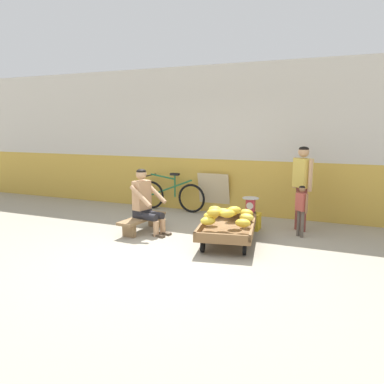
# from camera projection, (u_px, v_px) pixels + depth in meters

# --- Properties ---
(ground_plane) EXTENTS (80.00, 80.00, 0.00)m
(ground_plane) POSITION_uv_depth(u_px,v_px,m) (163.00, 256.00, 5.49)
(ground_plane) COLOR gray
(back_wall) EXTENTS (16.00, 0.30, 3.15)m
(back_wall) POSITION_uv_depth(u_px,v_px,m) (229.00, 140.00, 8.08)
(back_wall) COLOR gold
(back_wall) RESTS_ON ground
(banana_cart) EXTENTS (1.08, 1.57, 0.36)m
(banana_cart) POSITION_uv_depth(u_px,v_px,m) (228.00, 229.00, 6.06)
(banana_cart) COLOR brown
(banana_cart) RESTS_ON ground
(banana_pile) EXTENTS (0.95, 1.16, 0.26)m
(banana_pile) POSITION_uv_depth(u_px,v_px,m) (228.00, 214.00, 6.12)
(banana_pile) COLOR yellow
(banana_pile) RESTS_ON banana_cart
(low_bench) EXTENTS (0.41, 1.13, 0.27)m
(low_bench) POSITION_uv_depth(u_px,v_px,m) (142.00, 221.00, 6.76)
(low_bench) COLOR olive
(low_bench) RESTS_ON ground
(vendor_seated) EXTENTS (0.72, 0.57, 1.14)m
(vendor_seated) POSITION_uv_depth(u_px,v_px,m) (146.00, 201.00, 6.65)
(vendor_seated) COLOR tan
(vendor_seated) RESTS_ON ground
(plastic_crate) EXTENTS (0.36, 0.28, 0.30)m
(plastic_crate) POSITION_uv_depth(u_px,v_px,m) (250.00, 221.00, 6.92)
(plastic_crate) COLOR gold
(plastic_crate) RESTS_ON ground
(weighing_scale) EXTENTS (0.30, 0.30, 0.29)m
(weighing_scale) POSITION_uv_depth(u_px,v_px,m) (250.00, 205.00, 6.87)
(weighing_scale) COLOR #28282D
(weighing_scale) RESTS_ON plastic_crate
(bicycle_near_left) EXTENTS (1.66, 0.48, 0.86)m
(bicycle_near_left) POSITION_uv_depth(u_px,v_px,m) (171.00, 195.00, 8.42)
(bicycle_near_left) COLOR black
(bicycle_near_left) RESTS_ON ground
(sign_board) EXTENTS (0.70, 0.23, 0.88)m
(sign_board) POSITION_uv_depth(u_px,v_px,m) (214.00, 193.00, 8.20)
(sign_board) COLOR #C6B289
(sign_board) RESTS_ON ground
(customer_adult) EXTENTS (0.37, 0.37, 1.53)m
(customer_adult) POSITION_uv_depth(u_px,v_px,m) (302.00, 179.00, 6.70)
(customer_adult) COLOR brown
(customer_adult) RESTS_ON ground
(customer_child) EXTENTS (0.22, 0.21, 0.89)m
(customer_child) POSITION_uv_depth(u_px,v_px,m) (301.00, 205.00, 6.38)
(customer_child) COLOR brown
(customer_child) RESTS_ON ground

